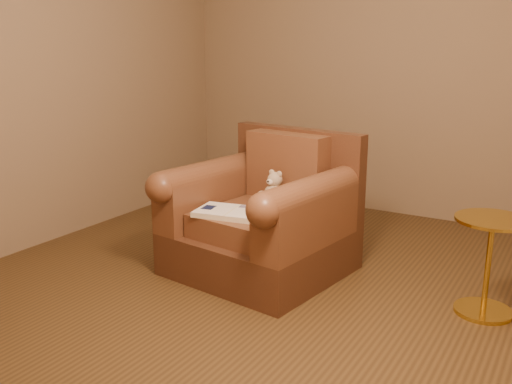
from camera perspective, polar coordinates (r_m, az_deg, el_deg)
The scene contains 6 objects.
floor at distance 3.80m, azimuth 2.39°, elevation -9.20°, with size 4.00×4.00×0.00m, color #4D361A.
room at distance 3.48m, azimuth 2.70°, elevation 17.60°, with size 4.02×4.02×2.71m.
armchair at distance 3.92m, azimuth 0.82°, elevation -2.71°, with size 1.18×1.13×0.95m.
teddy_bear at distance 3.93m, azimuth 1.68°, elevation 0.06°, with size 0.17×0.20×0.24m.
guidebook at distance 3.70m, azimuth -2.39°, elevation -2.07°, with size 0.51×0.35×0.04m.
side_table at distance 3.56m, azimuth 22.21°, elevation -6.58°, with size 0.42×0.42×0.58m.
Camera 1 is at (1.64, -3.06, 1.53)m, focal length 40.00 mm.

